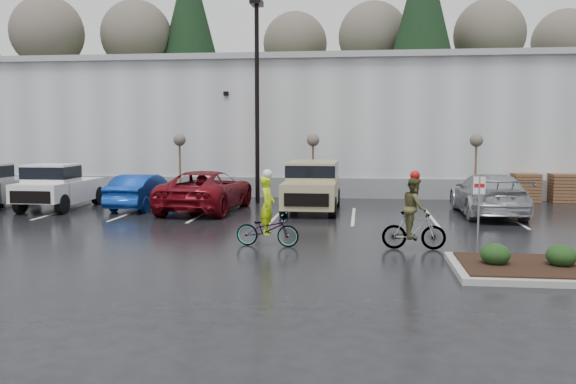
# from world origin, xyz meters

# --- Properties ---
(ground) EXTENTS (120.00, 120.00, 0.00)m
(ground) POSITION_xyz_m (0.00, 0.00, 0.00)
(ground) COLOR black
(ground) RESTS_ON ground
(warehouse) EXTENTS (60.50, 15.50, 7.20)m
(warehouse) POSITION_xyz_m (0.00, 21.99, 3.65)
(warehouse) COLOR #A9ACAE
(warehouse) RESTS_ON ground
(wooded_ridge) EXTENTS (80.00, 25.00, 6.00)m
(wooded_ridge) POSITION_xyz_m (0.00, 45.00, 3.00)
(wooded_ridge) COLOR #233817
(wooded_ridge) RESTS_ON ground
(lamppost) EXTENTS (0.50, 1.00, 9.22)m
(lamppost) POSITION_xyz_m (-4.00, 12.00, 5.69)
(lamppost) COLOR black
(lamppost) RESTS_ON ground
(sapling_west) EXTENTS (0.60, 0.60, 3.20)m
(sapling_west) POSITION_xyz_m (-8.00, 13.00, 2.73)
(sapling_west) COLOR #533121
(sapling_west) RESTS_ON ground
(sapling_mid) EXTENTS (0.60, 0.60, 3.20)m
(sapling_mid) POSITION_xyz_m (-1.50, 13.00, 2.73)
(sapling_mid) COLOR #533121
(sapling_mid) RESTS_ON ground
(sapling_east) EXTENTS (0.60, 0.60, 3.20)m
(sapling_east) POSITION_xyz_m (6.00, 13.00, 2.73)
(sapling_east) COLOR #533121
(sapling_east) RESTS_ON ground
(pallet_stack_a) EXTENTS (1.20, 1.20, 1.35)m
(pallet_stack_a) POSITION_xyz_m (8.50, 14.00, 0.68)
(pallet_stack_a) COLOR #533121
(pallet_stack_a) RESTS_ON ground
(pallet_stack_b) EXTENTS (1.20, 1.20, 1.35)m
(pallet_stack_b) POSITION_xyz_m (10.20, 14.00, 0.68)
(pallet_stack_b) COLOR #533121
(pallet_stack_b) RESTS_ON ground
(shrub_a) EXTENTS (0.70, 0.70, 0.52)m
(shrub_a) POSITION_xyz_m (4.00, -1.00, 0.41)
(shrub_a) COLOR black
(shrub_a) RESTS_ON curb_island
(shrub_b) EXTENTS (0.70, 0.70, 0.52)m
(shrub_b) POSITION_xyz_m (5.50, -1.00, 0.41)
(shrub_b) COLOR black
(shrub_b) RESTS_ON curb_island
(fire_lane_sign) EXTENTS (0.30, 0.05, 2.20)m
(fire_lane_sign) POSITION_xyz_m (3.80, 0.20, 1.41)
(fire_lane_sign) COLOR gray
(fire_lane_sign) RESTS_ON ground
(pickup_white) EXTENTS (2.10, 5.20, 1.96)m
(pickup_white) POSITION_xyz_m (-12.06, 9.08, 0.98)
(pickup_white) COLOR silver
(pickup_white) RESTS_ON ground
(car_blue) EXTENTS (1.86, 4.60, 1.48)m
(car_blue) POSITION_xyz_m (-8.57, 9.42, 0.74)
(car_blue) COLOR navy
(car_blue) RESTS_ON ground
(car_red) EXTENTS (3.19, 6.25, 1.69)m
(car_red) POSITION_xyz_m (-5.65, 9.02, 0.84)
(car_red) COLOR maroon
(car_red) RESTS_ON ground
(suv_tan) EXTENTS (2.20, 5.10, 2.06)m
(suv_tan) POSITION_xyz_m (-1.25, 9.41, 1.03)
(suv_tan) COLOR tan
(suv_tan) RESTS_ON ground
(car_far_silver) EXTENTS (2.43, 5.75, 1.66)m
(car_far_silver) POSITION_xyz_m (5.80, 8.97, 0.83)
(car_far_silver) COLOR #A8ACB0
(car_far_silver) RESTS_ON ground
(cyclist_hivis) EXTENTS (1.90, 0.80, 2.24)m
(cyclist_hivis) POSITION_xyz_m (-1.89, 1.50, 0.70)
(cyclist_hivis) COLOR #3F3F44
(cyclist_hivis) RESTS_ON ground
(cyclist_olive) EXTENTS (1.72, 0.82, 2.24)m
(cyclist_olive) POSITION_xyz_m (2.29, 1.50, 0.82)
(cyclist_olive) COLOR #3F3F44
(cyclist_olive) RESTS_ON ground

